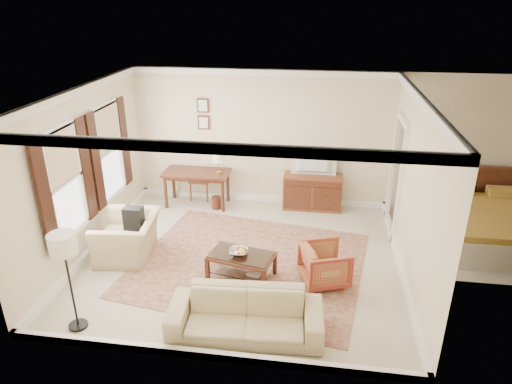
% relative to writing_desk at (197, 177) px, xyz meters
% --- Properties ---
extents(room_shell, '(5.51, 5.01, 2.91)m').
position_rel_writing_desk_xyz_m(room_shell, '(1.35, -2.05, 1.81)').
color(room_shell, beige).
rests_on(room_shell, ground).
extents(annex_bedroom, '(3.00, 2.70, 2.90)m').
position_rel_writing_desk_xyz_m(annex_bedroom, '(5.84, -0.90, -0.32)').
color(annex_bedroom, beige).
rests_on(annex_bedroom, ground).
extents(window_front, '(0.12, 1.56, 1.80)m').
position_rel_writing_desk_xyz_m(window_front, '(-1.35, -2.75, 0.89)').
color(window_front, '#CCB284').
rests_on(window_front, room_shell).
extents(window_rear, '(0.12, 1.56, 1.80)m').
position_rel_writing_desk_xyz_m(window_rear, '(-1.35, -1.15, 0.89)').
color(window_rear, '#CCB284').
rests_on(window_rear, room_shell).
extents(doorway, '(0.10, 1.12, 2.25)m').
position_rel_writing_desk_xyz_m(doorway, '(4.06, -0.55, 0.41)').
color(doorway, white).
rests_on(doorway, room_shell).
extents(rug, '(4.25, 3.80, 0.01)m').
position_rel_writing_desk_xyz_m(rug, '(1.50, -2.23, -0.66)').
color(rug, maroon).
rests_on(rug, room_shell).
extents(writing_desk, '(1.41, 0.71, 0.77)m').
position_rel_writing_desk_xyz_m(writing_desk, '(0.00, 0.00, 0.00)').
color(writing_desk, '#532617').
rests_on(writing_desk, room_shell).
extents(desk_chair, '(0.48, 0.48, 1.05)m').
position_rel_writing_desk_xyz_m(desk_chair, '(-0.01, 0.35, -0.14)').
color(desk_chair, brown).
rests_on(desk_chair, room_shell).
extents(desk_lamp, '(0.32, 0.32, 0.50)m').
position_rel_writing_desk_xyz_m(desk_lamp, '(0.50, 0.00, 0.36)').
color(desk_lamp, silver).
rests_on(desk_lamp, writing_desk).
extents(framed_prints, '(0.25, 0.04, 0.68)m').
position_rel_writing_desk_xyz_m(framed_prints, '(0.10, 0.42, 1.28)').
color(framed_prints, '#532617').
rests_on(framed_prints, room_shell).
extents(sideboard, '(1.23, 0.47, 0.76)m').
position_rel_writing_desk_xyz_m(sideboard, '(2.49, 0.19, -0.28)').
color(sideboard, brown).
rests_on(sideboard, room_shell).
extents(tv, '(0.91, 0.52, 0.12)m').
position_rel_writing_desk_xyz_m(tv, '(2.49, 0.17, 0.55)').
color(tv, black).
rests_on(tv, sideboard).
extents(coffee_table, '(1.13, 0.81, 0.44)m').
position_rel_writing_desk_xyz_m(coffee_table, '(1.44, -2.64, -0.33)').
color(coffee_table, '#532617').
rests_on(coffee_table, room_shell).
extents(fruit_bowl, '(0.42, 0.42, 0.10)m').
position_rel_writing_desk_xyz_m(fruit_bowl, '(1.40, -2.64, -0.17)').
color(fruit_bowl, silver).
rests_on(fruit_bowl, coffee_table).
extents(book_a, '(0.28, 0.07, 0.38)m').
position_rel_writing_desk_xyz_m(book_a, '(1.23, -2.51, -0.49)').
color(book_a, brown).
rests_on(book_a, coffee_table).
extents(book_b, '(0.28, 0.11, 0.38)m').
position_rel_writing_desk_xyz_m(book_b, '(1.59, -2.67, -0.49)').
color(book_b, brown).
rests_on(book_b, coffee_table).
extents(striped_armchair, '(0.85, 0.87, 0.72)m').
position_rel_writing_desk_xyz_m(striped_armchair, '(2.78, -2.59, -0.30)').
color(striped_armchair, maroon).
rests_on(striped_armchair, room_shell).
extents(club_armchair, '(0.85, 1.20, 0.99)m').
position_rel_writing_desk_xyz_m(club_armchair, '(-0.65, -2.26, -0.17)').
color(club_armchair, '#C1B482').
rests_on(club_armchair, room_shell).
extents(backpack, '(0.25, 0.34, 0.40)m').
position_rel_writing_desk_xyz_m(backpack, '(-0.53, -2.18, 0.08)').
color(backpack, black).
rests_on(backpack, club_armchair).
extents(sofa, '(2.11, 0.74, 0.81)m').
position_rel_writing_desk_xyz_m(sofa, '(1.73, -3.97, -0.26)').
color(sofa, '#C1B482').
rests_on(sofa, room_shell).
extents(floor_lamp, '(0.36, 0.36, 1.47)m').
position_rel_writing_desk_xyz_m(floor_lamp, '(-0.62, -4.17, 0.56)').
color(floor_lamp, black).
rests_on(floor_lamp, room_shell).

